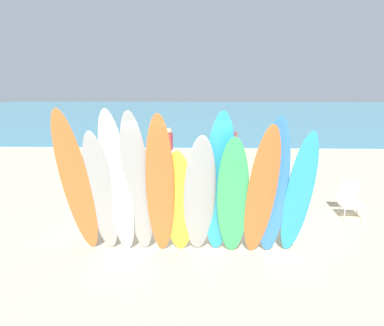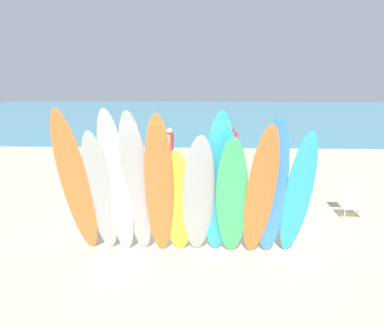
{
  "view_description": "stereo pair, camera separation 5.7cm",
  "coord_description": "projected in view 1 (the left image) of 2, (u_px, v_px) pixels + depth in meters",
  "views": [
    {
      "loc": [
        0.27,
        -6.44,
        3.07
      ],
      "look_at": [
        0.0,
        1.77,
        1.21
      ],
      "focal_mm": 33.57,
      "sensor_mm": 36.0,
      "label": 1
    },
    {
      "loc": [
        0.32,
        -6.43,
        3.07
      ],
      "look_at": [
        0.0,
        1.77,
        1.21
      ],
      "focal_mm": 33.57,
      "sensor_mm": 36.0,
      "label": 2
    }
  ],
  "objects": [
    {
      "name": "surfboard_grey_1",
      "position": [
        101.0,
        195.0,
        6.12
      ],
      "size": [
        0.48,
        0.94,
        2.36
      ],
      "primitive_type": "ellipsoid",
      "rotation": [
        0.36,
        0.0,
        -0.01
      ],
      "color": "#999EA3",
      "rests_on": "ground"
    },
    {
      "name": "surfboard_yellow_5",
      "position": [
        179.0,
        204.0,
        6.19
      ],
      "size": [
        0.54,
        0.74,
        2.03
      ],
      "primitive_type": "ellipsoid",
      "rotation": [
        0.33,
        0.0,
        -0.01
      ],
      "color": "yellow",
      "rests_on": "ground"
    },
    {
      "name": "surfboard_orange_4",
      "position": [
        160.0,
        190.0,
        5.95
      ],
      "size": [
        0.55,
        1.11,
        2.65
      ],
      "primitive_type": "ellipsoid",
      "rotation": [
        0.37,
        0.0,
        0.08
      ],
      "color": "orange",
      "rests_on": "ground"
    },
    {
      "name": "surfboard_blue_10",
      "position": [
        273.0,
        190.0,
        5.99
      ],
      "size": [
        0.52,
        0.9,
        2.6
      ],
      "primitive_type": "ellipsoid",
      "rotation": [
        0.31,
        0.0,
        -0.05
      ],
      "color": "#337AD1",
      "rests_on": "ground"
    },
    {
      "name": "surfboard_orange_0",
      "position": [
        77.0,
        186.0,
        6.03
      ],
      "size": [
        0.59,
        1.1,
        2.71
      ],
      "primitive_type": "ellipsoid",
      "rotation": [
        0.36,
        0.0,
        -0.08
      ],
      "color": "orange",
      "rests_on": "ground"
    },
    {
      "name": "surfboard_teal_11",
      "position": [
        298.0,
        197.0,
        6.04
      ],
      "size": [
        0.55,
        0.96,
        2.37
      ],
      "primitive_type": "ellipsoid",
      "rotation": [
        0.35,
        0.0,
        0.1
      ],
      "color": "#289EC6",
      "rests_on": "ground"
    },
    {
      "name": "surfboard_white_2",
      "position": [
        117.0,
        187.0,
        6.03
      ],
      "size": [
        0.54,
        0.97,
        2.7
      ],
      "primitive_type": "ellipsoid",
      "rotation": [
        0.31,
        0.0,
        -0.07
      ],
      "color": "white",
      "rests_on": "ground"
    },
    {
      "name": "beach_chair_red",
      "position": [
        350.0,
        198.0,
        8.37
      ],
      "size": [
        0.52,
        0.67,
        0.83
      ],
      "rotation": [
        0.0,
        0.0,
        -0.04
      ],
      "color": "#B7B7BC",
      "rests_on": "ground"
    },
    {
      "name": "surfboard_teal_7",
      "position": [
        219.0,
        187.0,
        6.05
      ],
      "size": [
        0.58,
        0.95,
        2.67
      ],
      "primitive_type": "ellipsoid",
      "rotation": [
        0.31,
        0.0,
        0.06
      ],
      "color": "#289EC6",
      "rests_on": "ground"
    },
    {
      "name": "ocean_water",
      "position": [
        201.0,
        113.0,
        36.48
      ],
      "size": [
        60.0,
        40.0,
        0.02
      ],
      "primitive_type": "cube",
      "color": "teal",
      "rests_on": "ground"
    },
    {
      "name": "surfboard_grey_3",
      "position": [
        137.0,
        188.0,
        6.01
      ],
      "size": [
        0.5,
        1.07,
        2.68
      ],
      "primitive_type": "ellipsoid",
      "rotation": [
        0.36,
        0.0,
        -0.03
      ],
      "color": "#999EA3",
      "rests_on": "ground"
    },
    {
      "name": "beachgoer_strolling",
      "position": [
        169.0,
        147.0,
        12.3
      ],
      "size": [
        0.4,
        0.58,
        1.55
      ],
      "rotation": [
        0.0,
        0.0,
        4.64
      ],
      "color": "tan",
      "rests_on": "ground"
    },
    {
      "name": "surfboard_rack",
      "position": [
        189.0,
        220.0,
        6.85
      ],
      "size": [
        4.04,
        0.07,
        0.59
      ],
      "color": "brown",
      "rests_on": "ground"
    },
    {
      "name": "surfboard_grey_6",
      "position": [
        200.0,
        198.0,
        6.08
      ],
      "size": [
        0.63,
        1.01,
        2.3
      ],
      "primitive_type": "ellipsoid",
      "rotation": [
        0.37,
        0.0,
        0.1
      ],
      "color": "#999EA3",
      "rests_on": "ground"
    },
    {
      "name": "surfboard_orange_9",
      "position": [
        261.0,
        196.0,
        5.87
      ],
      "size": [
        0.57,
        1.17,
        2.5
      ],
      "primitive_type": "ellipsoid",
      "rotation": [
        0.41,
        0.0,
        0.08
      ],
      "color": "orange",
      "rests_on": "ground"
    },
    {
      "name": "beachgoer_near_rack",
      "position": [
        230.0,
        144.0,
        12.94
      ],
      "size": [
        0.5,
        0.38,
        1.54
      ],
      "rotation": [
        0.0,
        0.0,
        2.56
      ],
      "color": "brown",
      "rests_on": "ground"
    },
    {
      "name": "surfboard_green_8",
      "position": [
        233.0,
        200.0,
        5.99
      ],
      "size": [
        0.6,
        1.01,
        2.29
      ],
      "primitive_type": "ellipsoid",
      "rotation": [
        0.38,
        0.0,
        -0.08
      ],
      "color": "#38B266",
      "rests_on": "ground"
    },
    {
      "name": "ground",
      "position": [
        199.0,
        136.0,
        20.61
      ],
      "size": [
        60.0,
        60.0,
        0.0
      ],
      "primitive_type": "plane",
      "color": "beige"
    }
  ]
}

